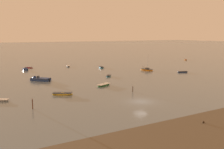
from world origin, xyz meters
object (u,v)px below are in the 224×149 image
object	(u,v)px
rowboat_moored_4	(62,94)
rowboat_moored_7	(101,67)
rowboat_moored_5	(0,100)
motorboat_moored_0	(38,80)
rowboat_moored_1	(29,68)
rowboat_moored_9	(183,72)
sailboat_moored_0	(147,70)
rowboat_moored_2	(104,85)
rowboat_moored_8	(68,66)
rowboat_moored_6	(186,60)
motorboat_moored_1	(26,70)
mooring_post_left	(32,104)
mooring_post_near	(133,89)
rowboat_moored_3	(109,76)

from	to	relation	value
rowboat_moored_4	rowboat_moored_7	world-z (taller)	rowboat_moored_4
rowboat_moored_5	motorboat_moored_0	size ratio (longest dim) A/B	0.57
rowboat_moored_1	rowboat_moored_9	world-z (taller)	rowboat_moored_9
rowboat_moored_7	rowboat_moored_5	bearing A→B (deg)	-36.45
rowboat_moored_4	rowboat_moored_9	distance (m)	48.39
sailboat_moored_0	rowboat_moored_2	bearing A→B (deg)	-75.32
rowboat_moored_5	rowboat_moored_2	bearing A→B (deg)	38.21
rowboat_moored_5	rowboat_moored_8	xyz separation A→B (m)	(30.59, 44.71, 0.01)
rowboat_moored_6	sailboat_moored_0	xyz separation A→B (m)	(-40.82, -20.40, 0.12)
motorboat_moored_1	mooring_post_left	size ratio (longest dim) A/B	2.22
rowboat_moored_5	motorboat_moored_0	xyz separation A→B (m)	(11.99, 19.01, 0.16)
rowboat_moored_8	mooring_post_left	world-z (taller)	mooring_post_left
rowboat_moored_8	mooring_post_left	distance (m)	59.75
rowboat_moored_6	rowboat_moored_7	bearing A→B (deg)	-40.60
rowboat_moored_7	sailboat_moored_0	distance (m)	18.62
rowboat_moored_2	rowboat_moored_9	distance (m)	35.29
rowboat_moored_6	motorboat_moored_0	size ratio (longest dim) A/B	0.54
rowboat_moored_2	motorboat_moored_1	world-z (taller)	motorboat_moored_1
rowboat_moored_6	sailboat_moored_0	bearing A→B (deg)	-19.91
sailboat_moored_0	mooring_post_left	world-z (taller)	sailboat_moored_0
rowboat_moored_4	rowboat_moored_5	xyz separation A→B (m)	(-12.42, 1.27, -0.05)
rowboat_moored_8	rowboat_moored_9	bearing A→B (deg)	-126.17
rowboat_moored_1	mooring_post_near	size ratio (longest dim) A/B	1.85
rowboat_moored_6	motorboat_moored_0	bearing A→B (deg)	-31.91
rowboat_moored_8	motorboat_moored_0	size ratio (longest dim) A/B	0.63
rowboat_moored_5	mooring_post_near	size ratio (longest dim) A/B	2.15
rowboat_moored_2	mooring_post_near	bearing A→B (deg)	79.52
mooring_post_left	rowboat_moored_6	bearing A→B (deg)	29.01
motorboat_moored_1	rowboat_moored_6	bearing A→B (deg)	93.53
rowboat_moored_9	rowboat_moored_3	bearing A→B (deg)	3.23
rowboat_moored_1	rowboat_moored_6	bearing A→B (deg)	37.42
motorboat_moored_0	mooring_post_left	distance (m)	29.00
rowboat_moored_6	rowboat_moored_8	distance (m)	61.99
rowboat_moored_6	rowboat_moored_2	bearing A→B (deg)	-17.76
rowboat_moored_4	rowboat_moored_6	size ratio (longest dim) A/B	1.45
rowboat_moored_9	rowboat_moored_6	bearing A→B (deg)	-122.54
sailboat_moored_0	rowboat_moored_9	world-z (taller)	sailboat_moored_0
sailboat_moored_0	rowboat_moored_5	bearing A→B (deg)	-86.44
rowboat_moored_2	motorboat_moored_1	xyz separation A→B (m)	(-11.67, 39.71, 0.03)
sailboat_moored_0	motorboat_moored_0	size ratio (longest dim) A/B	0.99
rowboat_moored_4	motorboat_moored_0	size ratio (longest dim) A/B	0.77
rowboat_moored_2	sailboat_moored_0	xyz separation A→B (m)	(26.65, 16.54, 0.07)
rowboat_moored_9	motorboat_moored_0	bearing A→B (deg)	3.50
rowboat_moored_6	rowboat_moored_8	xyz separation A→B (m)	(-61.80, 4.83, 0.01)
rowboat_moored_3	motorboat_moored_0	size ratio (longest dim) A/B	0.54
rowboat_moored_2	rowboat_moored_8	size ratio (longest dim) A/B	1.23
rowboat_moored_1	rowboat_moored_7	bearing A→B (deg)	14.72
rowboat_moored_4	sailboat_moored_0	size ratio (longest dim) A/B	0.78
motorboat_moored_1	sailboat_moored_0	bearing A→B (deg)	64.38
sailboat_moored_0	mooring_post_near	world-z (taller)	sailboat_moored_0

